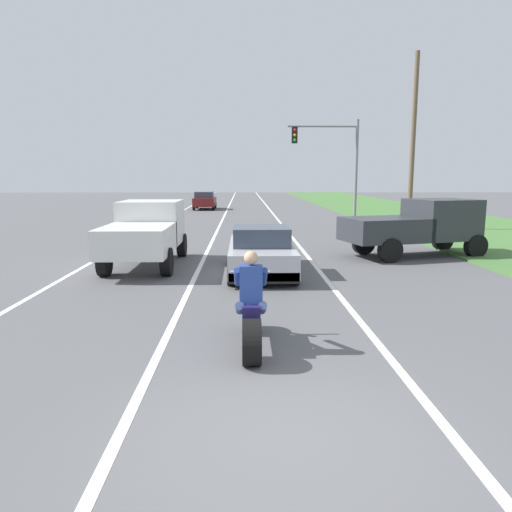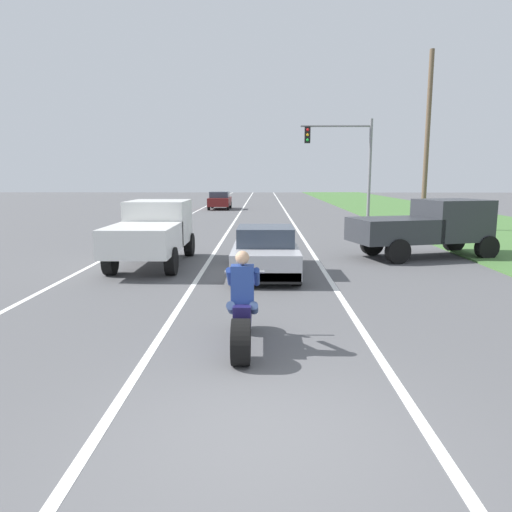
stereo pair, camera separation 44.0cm
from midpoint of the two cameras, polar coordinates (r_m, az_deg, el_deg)
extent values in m
plane|color=#565659|center=(5.47, 3.35, -20.84)|extent=(160.00, 160.00, 0.00)
cube|color=white|center=(25.40, -10.91, 3.08)|extent=(0.14, 120.00, 0.01)
cube|color=white|center=(24.95, 5.52, 3.10)|extent=(0.14, 120.00, 0.01)
cube|color=white|center=(24.92, -2.77, 3.12)|extent=(0.14, 120.00, 0.01)
cube|color=#477538|center=(27.68, 26.92, 2.79)|extent=(10.00, 120.00, 0.06)
cylinder|color=black|center=(7.15, -0.02, -10.26)|extent=(0.28, 0.69, 0.69)
cylinder|color=black|center=(8.63, 0.14, -6.99)|extent=(0.12, 0.63, 0.63)
cube|color=#1E194C|center=(7.85, 0.07, -6.41)|extent=(0.28, 1.10, 0.36)
cylinder|color=#B2B2B7|center=(8.46, 0.13, -4.76)|extent=(0.08, 0.36, 0.73)
cylinder|color=#A5A5AA|center=(8.34, 0.13, -1.93)|extent=(0.70, 0.05, 0.05)
cube|color=navy|center=(7.51, 0.05, -3.37)|extent=(0.36, 0.24, 0.60)
sphere|color=tan|center=(7.43, 0.05, -0.21)|extent=(0.22, 0.22, 0.22)
cylinder|color=#384C7A|center=(7.64, -1.31, -6.24)|extent=(0.14, 0.47, 0.32)
cylinder|color=navy|center=(7.80, -1.54, -2.51)|extent=(0.10, 0.51, 0.40)
cylinder|color=#384C7A|center=(7.64, 1.41, -6.25)|extent=(0.14, 0.47, 0.32)
cylinder|color=navy|center=(7.79, 1.70, -2.52)|extent=(0.10, 0.51, 0.40)
cube|color=#B7B7BC|center=(13.76, 2.04, 0.14)|extent=(1.80, 4.30, 0.64)
cube|color=#333D4C|center=(13.48, 2.07, 2.43)|extent=(1.56, 1.70, 0.52)
cube|color=black|center=(11.79, 2.23, -2.63)|extent=(1.76, 0.20, 0.28)
cylinder|color=black|center=(15.38, -1.07, 0.35)|extent=(0.24, 0.64, 0.64)
cylinder|color=black|center=(15.41, 4.89, 0.33)|extent=(0.24, 0.64, 0.64)
cylinder|color=black|center=(12.23, -1.57, -2.03)|extent=(0.24, 0.64, 0.64)
cylinder|color=black|center=(12.27, 5.93, -2.04)|extent=(0.24, 0.64, 0.64)
cube|color=silver|center=(16.15, -10.76, 4.06)|extent=(1.90, 2.10, 1.40)
cube|color=#333D4C|center=(16.47, -10.56, 5.51)|extent=(1.67, 0.29, 0.57)
cube|color=silver|center=(14.00, -12.56, 1.95)|extent=(1.90, 2.70, 0.80)
cylinder|color=black|center=(17.22, -12.98, 1.36)|extent=(0.28, 0.80, 0.80)
cylinder|color=black|center=(16.89, -7.24, 1.37)|extent=(0.28, 0.80, 0.80)
cylinder|color=black|center=(14.03, -16.21, -0.58)|extent=(0.28, 0.80, 0.80)
cylinder|color=black|center=(13.62, -9.20, -0.62)|extent=(0.28, 0.80, 0.80)
cube|color=#2D3035|center=(18.01, 23.03, 4.02)|extent=(2.52, 2.38, 1.40)
cube|color=#333D4C|center=(18.20, 23.99, 5.22)|extent=(0.71, 1.69, 0.57)
cube|color=#2D3035|center=(16.78, 16.82, 2.99)|extent=(3.10, 2.53, 0.80)
cylinder|color=black|center=(19.28, 23.21, 1.68)|extent=(0.85, 0.48, 0.80)
cylinder|color=black|center=(17.94, 26.56, 0.92)|extent=(0.85, 0.48, 0.80)
cylinder|color=black|center=(17.46, 14.42, 1.41)|extent=(0.85, 0.48, 0.80)
cylinder|color=black|center=(15.97, 17.39, 0.55)|extent=(0.85, 0.48, 0.80)
cylinder|color=gray|center=(28.62, 13.87, 9.69)|extent=(0.18, 0.18, 6.00)
cylinder|color=gray|center=(28.38, 10.00, 15.09)|extent=(4.01, 0.12, 0.12)
cube|color=black|center=(28.14, 6.64, 14.19)|extent=(0.32, 0.24, 0.90)
sphere|color=red|center=(28.02, 6.68, 14.78)|extent=(0.16, 0.16, 0.16)
sphere|color=orange|center=(28.00, 6.67, 14.21)|extent=(0.16, 0.16, 0.16)
sphere|color=green|center=(27.98, 6.66, 13.64)|extent=(0.16, 0.16, 0.16)
cylinder|color=brown|center=(26.20, 20.25, 12.64)|extent=(0.24, 0.24, 8.93)
cube|color=maroon|center=(41.17, -4.04, 6.52)|extent=(1.76, 4.00, 0.70)
cube|color=#333D4C|center=(40.94, -4.08, 7.34)|extent=(1.56, 2.00, 0.50)
cylinder|color=black|center=(42.65, -4.95, 6.14)|extent=(0.20, 0.60, 0.60)
cylinder|color=black|center=(42.52, -2.80, 6.15)|extent=(0.20, 0.60, 0.60)
cylinder|color=black|center=(39.87, -5.36, 5.90)|extent=(0.20, 0.60, 0.60)
cylinder|color=black|center=(39.73, -3.05, 5.92)|extent=(0.20, 0.60, 0.60)
camera|label=1|loc=(0.22, -88.82, 0.20)|focal=33.41mm
camera|label=2|loc=(0.22, 91.18, -0.20)|focal=33.41mm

